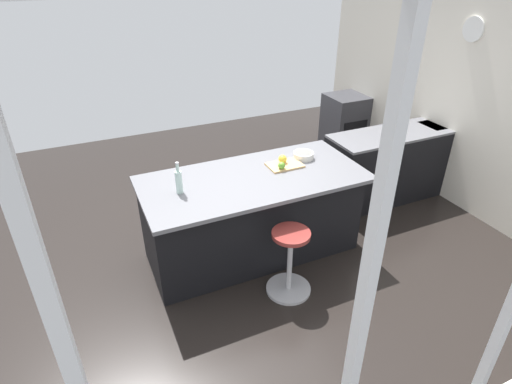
# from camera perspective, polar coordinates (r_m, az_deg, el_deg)

# --- Properties ---
(ground_plane) EXTENTS (7.65, 7.65, 0.00)m
(ground_plane) POSITION_cam_1_polar(r_m,az_deg,el_deg) (4.83, -1.73, -6.95)
(ground_plane) COLOR black
(window_panel_rear) EXTENTS (5.88, 0.12, 2.95)m
(window_panel_rear) POSITION_cam_1_polar(r_m,az_deg,el_deg) (2.38, 24.14, -16.32)
(window_panel_rear) COLOR silver
(window_panel_rear) RESTS_ON ground_plane
(interior_partition_left) EXTENTS (0.15, 5.23, 2.95)m
(interior_partition_left) POSITION_cam_1_polar(r_m,az_deg,el_deg) (5.85, 26.41, 12.87)
(interior_partition_left) COLOR silver
(interior_partition_left) RESTS_ON ground_plane
(sink_cabinet) EXTENTS (2.55, 0.60, 1.21)m
(sink_cabinet) POSITION_cam_1_polar(r_m,az_deg,el_deg) (6.04, 20.84, 4.20)
(sink_cabinet) COLOR black
(sink_cabinet) RESTS_ON ground_plane
(oven_range) EXTENTS (0.60, 0.61, 0.90)m
(oven_range) POSITION_cam_1_polar(r_m,az_deg,el_deg) (7.17, 12.00, 9.31)
(oven_range) COLOR #38383D
(oven_range) RESTS_ON ground_plane
(kitchen_island) EXTENTS (2.25, 1.06, 0.96)m
(kitchen_island) POSITION_cam_1_polar(r_m,az_deg,el_deg) (4.42, -0.52, -3.14)
(kitchen_island) COLOR black
(kitchen_island) RESTS_ON ground_plane
(stool_by_window) EXTENTS (0.44, 0.44, 0.69)m
(stool_by_window) POSITION_cam_1_polar(r_m,az_deg,el_deg) (4.03, 4.62, -9.78)
(stool_by_window) COLOR #B7B7BC
(stool_by_window) RESTS_ON ground_plane
(cutting_board) EXTENTS (0.36, 0.24, 0.02)m
(cutting_board) POSITION_cam_1_polar(r_m,az_deg,el_deg) (4.37, 3.96, 3.67)
(cutting_board) COLOR tan
(cutting_board) RESTS_ON kitchen_island
(apple_green) EXTENTS (0.07, 0.07, 0.07)m
(apple_green) POSITION_cam_1_polar(r_m,az_deg,el_deg) (4.26, 3.52, 3.65)
(apple_green) COLOR #609E2D
(apple_green) RESTS_ON cutting_board
(apple_yellow) EXTENTS (0.09, 0.09, 0.09)m
(apple_yellow) POSITION_cam_1_polar(r_m,az_deg,el_deg) (4.38, 3.66, 4.53)
(apple_yellow) COLOR gold
(apple_yellow) RESTS_ON cutting_board
(water_bottle) EXTENTS (0.06, 0.06, 0.31)m
(water_bottle) POSITION_cam_1_polar(r_m,az_deg,el_deg) (3.88, -10.51, 1.48)
(water_bottle) COLOR silver
(water_bottle) RESTS_ON kitchen_island
(fruit_bowl) EXTENTS (0.22, 0.22, 0.07)m
(fruit_bowl) POSITION_cam_1_polar(r_m,az_deg,el_deg) (4.54, 6.50, 5.04)
(fruit_bowl) COLOR silver
(fruit_bowl) RESTS_ON kitchen_island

